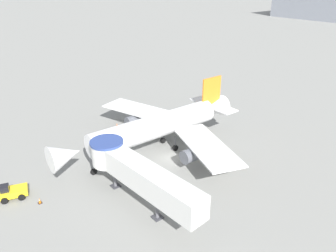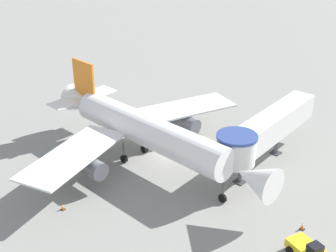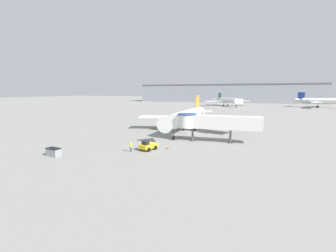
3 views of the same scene
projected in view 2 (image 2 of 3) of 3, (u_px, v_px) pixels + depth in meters
The scene contains 7 objects.
ground_plane at pixel (166, 154), 54.29m from camera, with size 800.00×800.00×0.00m, color gray.
main_airplane at pixel (145, 131), 50.76m from camera, with size 29.96×29.77×9.55m.
jet_bridge at pixel (263, 131), 49.99m from camera, with size 17.57×4.42×6.00m.
pushback_tug_yellow at pixel (308, 250), 38.14m from camera, with size 2.85×3.75×1.84m.
traffic_cone_port_wing at pixel (63, 207), 44.43m from camera, with size 0.39×0.39×0.65m.
traffic_cone_starboard_wing at pixel (230, 135), 57.93m from camera, with size 0.45×0.45×0.75m.
traffic_cone_near_nose at pixel (302, 226), 41.72m from camera, with size 0.44×0.44×0.72m.
Camera 2 is at (-34.47, -32.69, 26.49)m, focal length 50.00 mm.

